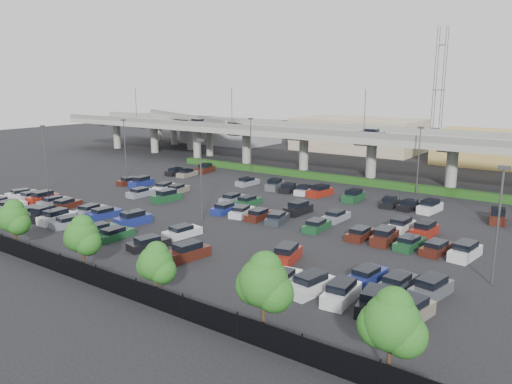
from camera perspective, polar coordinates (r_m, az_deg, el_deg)
ground at (r=67.82m, az=-1.68°, el=-1.99°), size 280.00×280.00×0.00m
overpass at (r=93.74m, az=10.21°, el=6.18°), size 150.00×13.00×15.80m
on_ramp at (r=132.77m, az=-8.41°, el=8.00°), size 50.93×30.13×8.80m
hedge at (r=88.40m, az=8.19°, el=1.67°), size 66.00×1.60×1.10m
fence at (r=49.36m, az=-22.02°, el=-7.44°), size 70.00×0.10×2.00m
tree_row at (r=48.71m, az=-20.34°, el=-4.32°), size 65.07×3.66×5.94m
parked_cars at (r=63.43m, az=-3.29°, el=-2.44°), size 63.11×41.66×1.67m
light_poles at (r=70.61m, az=-3.40°, el=3.74°), size 66.90×48.38×10.30m
distant_buildings at (r=118.00m, az=22.04°, el=5.16°), size 138.00×24.00×9.00m
comm_tower at (r=131.18m, az=20.18°, el=11.16°), size 2.40×2.40×30.00m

